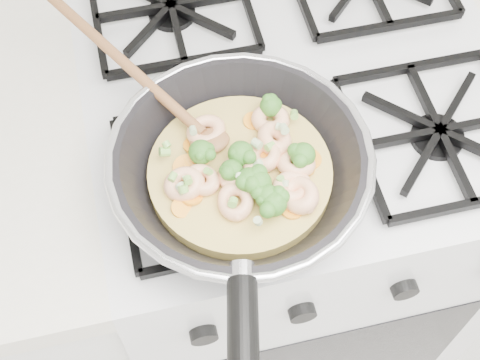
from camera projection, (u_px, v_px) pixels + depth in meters
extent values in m
cube|color=silver|center=(280.00, 222.00, 1.34)|extent=(0.60, 0.60, 0.90)
cube|color=black|center=(297.00, 68.00, 0.94)|extent=(0.56, 0.56, 0.02)
torus|color=silver|center=(240.00, 157.00, 0.78)|extent=(0.32, 0.32, 0.01)
cylinder|color=#D0B75A|center=(240.00, 173.00, 0.81)|extent=(0.22, 0.22, 0.02)
ellipsoid|color=brown|center=(210.00, 141.00, 0.81)|extent=(0.06, 0.06, 0.01)
cylinder|color=brown|center=(124.00, 63.00, 0.84)|extent=(0.16, 0.24, 0.05)
torus|color=#FBC394|center=(296.00, 164.00, 0.80)|extent=(0.05, 0.06, 0.03)
torus|color=#FBC394|center=(238.00, 172.00, 0.79)|extent=(0.07, 0.08, 0.03)
torus|color=#FBC394|center=(274.00, 139.00, 0.82)|extent=(0.05, 0.05, 0.03)
torus|color=#FBC394|center=(292.00, 188.00, 0.78)|extent=(0.07, 0.07, 0.03)
torus|color=#FBC394|center=(271.00, 119.00, 0.83)|extent=(0.06, 0.06, 0.03)
torus|color=#FBC394|center=(206.00, 131.00, 0.82)|extent=(0.06, 0.07, 0.02)
torus|color=#FBC394|center=(184.00, 184.00, 0.78)|extent=(0.05, 0.05, 0.03)
torus|color=#FBC394|center=(236.00, 201.00, 0.77)|extent=(0.06, 0.05, 0.02)
torus|color=#FBC394|center=(265.00, 155.00, 0.80)|extent=(0.06, 0.06, 0.03)
torus|color=#FBC394|center=(299.00, 195.00, 0.78)|extent=(0.07, 0.07, 0.03)
torus|color=#FBC394|center=(202.00, 180.00, 0.79)|extent=(0.06, 0.06, 0.02)
ellipsoid|color=#417F29|center=(271.00, 106.00, 0.83)|extent=(0.04, 0.04, 0.03)
ellipsoid|color=#417F29|center=(231.00, 171.00, 0.78)|extent=(0.04, 0.04, 0.03)
ellipsoid|color=#417F29|center=(258.00, 183.00, 0.77)|extent=(0.04, 0.04, 0.03)
ellipsoid|color=#417F29|center=(241.00, 154.00, 0.79)|extent=(0.04, 0.04, 0.03)
ellipsoid|color=#417F29|center=(250.00, 181.00, 0.77)|extent=(0.04, 0.04, 0.03)
ellipsoid|color=#417F29|center=(201.00, 152.00, 0.79)|extent=(0.04, 0.04, 0.03)
ellipsoid|color=#417F29|center=(268.00, 197.00, 0.76)|extent=(0.04, 0.04, 0.03)
ellipsoid|color=#417F29|center=(303.00, 155.00, 0.79)|extent=(0.04, 0.04, 0.03)
ellipsoid|color=#417F29|center=(274.00, 204.00, 0.76)|extent=(0.04, 0.04, 0.03)
cylinder|color=orange|center=(292.00, 209.00, 0.77)|extent=(0.04, 0.04, 0.01)
cylinder|color=orange|center=(264.00, 162.00, 0.81)|extent=(0.03, 0.03, 0.01)
cylinder|color=orange|center=(309.00, 159.00, 0.81)|extent=(0.04, 0.04, 0.01)
cylinder|color=orange|center=(253.00, 121.00, 0.84)|extent=(0.03, 0.03, 0.01)
cylinder|color=orange|center=(181.00, 208.00, 0.78)|extent=(0.02, 0.02, 0.01)
cylinder|color=orange|center=(289.00, 183.00, 0.79)|extent=(0.04, 0.04, 0.01)
cylinder|color=orange|center=(191.00, 196.00, 0.78)|extent=(0.04, 0.04, 0.01)
cylinder|color=orange|center=(291.00, 195.00, 0.78)|extent=(0.03, 0.03, 0.01)
cylinder|color=orange|center=(293.00, 193.00, 0.79)|extent=(0.03, 0.03, 0.01)
cylinder|color=orange|center=(186.00, 168.00, 0.80)|extent=(0.04, 0.04, 0.01)
cylinder|color=orange|center=(261.00, 154.00, 0.81)|extent=(0.03, 0.03, 0.01)
cylinder|color=orange|center=(303.00, 168.00, 0.80)|extent=(0.04, 0.04, 0.01)
cylinder|color=orange|center=(262.00, 161.00, 0.81)|extent=(0.04, 0.04, 0.01)
cylinder|color=orange|center=(196.00, 164.00, 0.81)|extent=(0.04, 0.04, 0.01)
cylinder|color=orange|center=(196.00, 145.00, 0.82)|extent=(0.04, 0.04, 0.01)
cylinder|color=orange|center=(305.00, 192.00, 0.79)|extent=(0.04, 0.04, 0.00)
cylinder|color=#7FBE4C|center=(188.00, 180.00, 0.76)|extent=(0.01, 0.01, 0.01)
cylinder|color=#AFC88D|center=(182.00, 189.00, 0.77)|extent=(0.01, 0.01, 0.01)
cylinder|color=#AFC88D|center=(238.00, 176.00, 0.77)|extent=(0.01, 0.01, 0.01)
cylinder|color=#AFC88D|center=(257.00, 165.00, 0.78)|extent=(0.01, 0.01, 0.01)
cylinder|color=#AFC88D|center=(187.00, 177.00, 0.78)|extent=(0.01, 0.01, 0.01)
cylinder|color=#AFC88D|center=(284.00, 129.00, 0.80)|extent=(0.01, 0.01, 0.01)
cylinder|color=#7FBE4C|center=(281.00, 181.00, 0.77)|extent=(0.01, 0.01, 0.01)
cylinder|color=#7FBE4C|center=(167.00, 145.00, 0.79)|extent=(0.01, 0.01, 0.01)
cylinder|color=#7FBE4C|center=(208.00, 172.00, 0.78)|extent=(0.01, 0.01, 0.01)
cylinder|color=#AFC88D|center=(257.00, 144.00, 0.79)|extent=(0.01, 0.01, 0.01)
cylinder|color=#7FBE4C|center=(183.00, 189.00, 0.76)|extent=(0.01, 0.01, 0.01)
cylinder|color=#7FBE4C|center=(233.00, 202.00, 0.76)|extent=(0.01, 0.01, 0.01)
cylinder|color=#7FBE4C|center=(165.00, 152.00, 0.79)|extent=(0.01, 0.01, 0.01)
cylinder|color=#AFC88D|center=(193.00, 130.00, 0.81)|extent=(0.01, 0.01, 0.01)
cylinder|color=#AFC88D|center=(271.00, 106.00, 0.83)|extent=(0.01, 0.01, 0.01)
cylinder|color=#7FBE4C|center=(294.00, 115.00, 0.82)|extent=(0.01, 0.01, 0.01)
cylinder|color=#AFC88D|center=(279.00, 127.00, 0.81)|extent=(0.01, 0.01, 0.01)
cylinder|color=#7FBE4C|center=(173.00, 177.00, 0.77)|extent=(0.01, 0.01, 0.01)
cylinder|color=#AFC88D|center=(258.00, 221.00, 0.74)|extent=(0.01, 0.01, 0.01)
cylinder|color=#7FBE4C|center=(270.00, 146.00, 0.80)|extent=(0.01, 0.01, 0.01)
cylinder|color=#AFC88D|center=(244.00, 153.00, 0.79)|extent=(0.01, 0.01, 0.01)
cylinder|color=#AFC88D|center=(285.00, 183.00, 0.77)|extent=(0.01, 0.01, 0.01)
cylinder|color=#7FBE4C|center=(272.00, 201.00, 0.76)|extent=(0.01, 0.01, 0.01)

